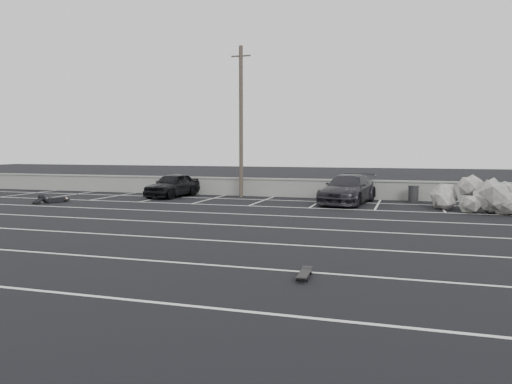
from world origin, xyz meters
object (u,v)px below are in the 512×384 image
(riprap_pile, at_px, (486,201))
(car_left, at_px, (173,185))
(car_right, at_px, (348,189))
(utility_pole, at_px, (241,121))
(skateboard, at_px, (304,274))
(trash_bin, at_px, (413,194))
(person, at_px, (57,198))

(riprap_pile, bearing_deg, car_left, 172.64)
(car_left, bearing_deg, car_right, 4.09)
(utility_pole, relative_size, skateboard, 9.68)
(utility_pole, bearing_deg, trash_bin, -0.22)
(car_left, bearing_deg, utility_pole, 24.48)
(person, height_order, skateboard, person)
(car_right, distance_m, riprap_pile, 6.44)
(riprap_pile, distance_m, skateboard, 14.44)
(car_right, relative_size, trash_bin, 5.87)
(trash_bin, bearing_deg, person, -162.75)
(car_right, xyz_separation_m, riprap_pile, (6.22, -1.63, -0.25))
(car_left, distance_m, skateboard, 18.93)
(car_right, distance_m, skateboard, 15.06)
(riprap_pile, xyz_separation_m, skateboard, (-5.40, -13.39, -0.40))
(car_left, bearing_deg, trash_bin, 11.79)
(riprap_pile, relative_size, person, 1.93)
(utility_pole, bearing_deg, car_left, -162.29)
(riprap_pile, relative_size, skateboard, 5.72)
(car_left, height_order, car_right, car_right)
(utility_pole, xyz_separation_m, skateboard, (7.10, -16.69, -4.24))
(person, relative_size, skateboard, 2.97)
(car_left, distance_m, utility_pole, 5.37)
(utility_pole, relative_size, trash_bin, 9.93)
(trash_bin, height_order, skateboard, trash_bin)
(riprap_pile, distance_m, person, 20.86)
(car_left, distance_m, riprap_pile, 16.40)
(utility_pole, bearing_deg, car_right, -14.88)
(riprap_pile, height_order, person, riprap_pile)
(car_right, bearing_deg, riprap_pile, -5.96)
(car_left, xyz_separation_m, riprap_pile, (16.26, -2.10, -0.20))
(car_left, height_order, utility_pole, utility_pole)
(car_left, height_order, riprap_pile, car_left)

